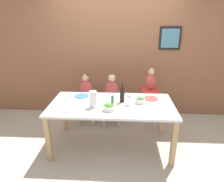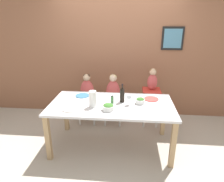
# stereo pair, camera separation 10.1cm
# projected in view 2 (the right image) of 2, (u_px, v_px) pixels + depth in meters

# --- Properties ---
(ground_plane) EXTENTS (14.00, 14.00, 0.00)m
(ground_plane) POSITION_uv_depth(u_px,v_px,m) (112.00, 145.00, 3.34)
(ground_plane) COLOR #BCB2A3
(wall_back) EXTENTS (10.00, 0.09, 2.70)m
(wall_back) POSITION_uv_depth(u_px,v_px,m) (117.00, 52.00, 4.06)
(wall_back) COLOR #8E5B42
(wall_back) RESTS_ON ground_plane
(dining_table) EXTENTS (1.90, 0.97, 0.76)m
(dining_table) POSITION_uv_depth(u_px,v_px,m) (112.00, 109.00, 3.11)
(dining_table) COLOR silver
(dining_table) RESTS_ON ground_plane
(chair_far_left) EXTENTS (0.39, 0.42, 0.46)m
(chair_far_left) POSITION_uv_depth(u_px,v_px,m) (88.00, 104.00, 3.97)
(chair_far_left) COLOR silver
(chair_far_left) RESTS_ON ground_plane
(chair_far_center) EXTENTS (0.39, 0.42, 0.46)m
(chair_far_center) POSITION_uv_depth(u_px,v_px,m) (113.00, 105.00, 3.93)
(chair_far_center) COLOR silver
(chair_far_center) RESTS_ON ground_plane
(chair_right_highchair) EXTENTS (0.33, 0.36, 0.73)m
(chair_right_highchair) POSITION_uv_depth(u_px,v_px,m) (151.00, 98.00, 3.80)
(chair_right_highchair) COLOR silver
(chair_right_highchair) RESTS_ON ground_plane
(person_child_left) EXTENTS (0.26, 0.17, 0.55)m
(person_child_left) POSITION_uv_depth(u_px,v_px,m) (87.00, 88.00, 3.86)
(person_child_left) COLOR #C64C4C
(person_child_left) RESTS_ON chair_far_left
(person_child_center) EXTENTS (0.26, 0.17, 0.55)m
(person_child_center) POSITION_uv_depth(u_px,v_px,m) (113.00, 89.00, 3.81)
(person_child_center) COLOR #C64C4C
(person_child_center) RESTS_ON chair_far_center
(person_baby_right) EXTENTS (0.18, 0.13, 0.41)m
(person_baby_right) POSITION_uv_depth(u_px,v_px,m) (152.00, 79.00, 3.67)
(person_baby_right) COLOR #C64C4C
(person_baby_right) RESTS_ON chair_right_highchair
(wine_bottle) EXTENTS (0.07, 0.07, 0.30)m
(wine_bottle) POSITION_uv_depth(u_px,v_px,m) (122.00, 95.00, 3.10)
(wine_bottle) COLOR black
(wine_bottle) RESTS_ON dining_table
(paper_towel_roll) EXTENTS (0.11, 0.11, 0.25)m
(paper_towel_roll) POSITION_uv_depth(u_px,v_px,m) (93.00, 99.00, 2.93)
(paper_towel_roll) COLOR white
(paper_towel_roll) RESTS_ON dining_table
(wine_glass_near) EXTENTS (0.07, 0.07, 0.17)m
(wine_glass_near) POSITION_uv_depth(u_px,v_px,m) (129.00, 97.00, 2.99)
(wine_glass_near) COLOR white
(wine_glass_near) RESTS_ON dining_table
(salad_bowl_large) EXTENTS (0.17, 0.17, 0.10)m
(salad_bowl_large) POSITION_uv_depth(u_px,v_px,m) (108.00, 107.00, 2.85)
(salad_bowl_large) COLOR white
(salad_bowl_large) RESTS_ON dining_table
(salad_bowl_small) EXTENTS (0.14, 0.14, 0.10)m
(salad_bowl_small) POSITION_uv_depth(u_px,v_px,m) (140.00, 101.00, 3.06)
(salad_bowl_small) COLOR white
(salad_bowl_small) RESTS_ON dining_table
(dinner_plate_front_left) EXTENTS (0.23, 0.23, 0.01)m
(dinner_plate_front_left) POSITION_uv_depth(u_px,v_px,m) (70.00, 109.00, 2.88)
(dinner_plate_front_left) COLOR silver
(dinner_plate_front_left) RESTS_ON dining_table
(dinner_plate_back_left) EXTENTS (0.23, 0.23, 0.01)m
(dinner_plate_back_left) POSITION_uv_depth(u_px,v_px,m) (82.00, 96.00, 3.38)
(dinner_plate_back_left) COLOR teal
(dinner_plate_back_left) RESTS_ON dining_table
(dinner_plate_back_right) EXTENTS (0.23, 0.23, 0.01)m
(dinner_plate_back_right) POSITION_uv_depth(u_px,v_px,m) (151.00, 99.00, 3.24)
(dinner_plate_back_right) COLOR #D14C47
(dinner_plate_back_right) RESTS_ON dining_table
(condiment_bottle_hot_sauce) EXTENTS (0.04, 0.04, 0.14)m
(condiment_bottle_hot_sauce) POSITION_uv_depth(u_px,v_px,m) (112.00, 100.00, 3.05)
(condiment_bottle_hot_sauce) COLOR #336633
(condiment_bottle_hot_sauce) RESTS_ON dining_table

